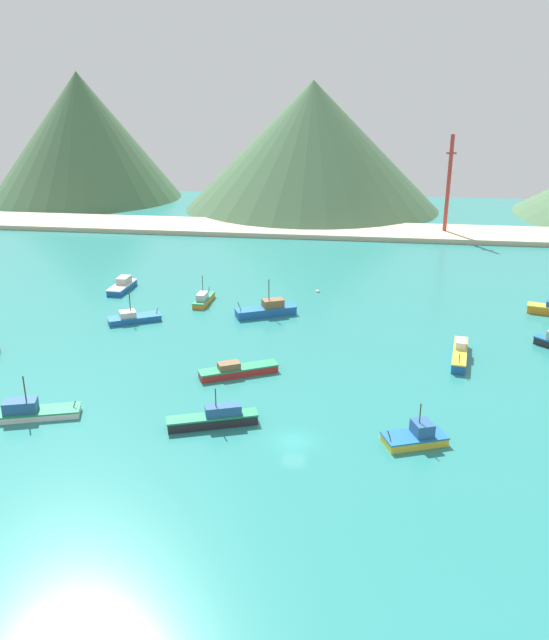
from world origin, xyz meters
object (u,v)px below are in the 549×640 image
(fishing_boat_4, at_px, (215,418))
(fishing_boat_7, at_px, (133,318))
(fishing_boat_10, at_px, (237,370))
(fishing_boat_11, at_px, (460,353))
(fishing_boat_14, at_px, (122,286))
(fishing_boat_1, at_px, (549,309))
(radio_tower, at_px, (448,185))
(buoy_0, at_px, (318,292))
(fishing_boat_12, at_px, (267,310))
(fishing_boat_0, at_px, (30,411))
(fishing_boat_3, at_px, (203,299))
(fishing_boat_8, at_px, (416,436))

(fishing_boat_4, height_order, fishing_boat_7, fishing_boat_7)
(fishing_boat_4, height_order, fishing_boat_10, fishing_boat_4)
(fishing_boat_10, bearing_deg, fishing_boat_4, -89.75)
(fishing_boat_11, height_order, fishing_boat_14, fishing_boat_11)
(fishing_boat_1, xyz_separation_m, fishing_boat_10, (-49.17, -32.19, -0.20))
(fishing_boat_7, bearing_deg, radio_tower, 51.59)
(buoy_0, bearing_deg, fishing_boat_12, -118.56)
(fishing_boat_0, distance_m, fishing_boat_7, 33.68)
(fishing_boat_3, xyz_separation_m, fishing_boat_14, (-17.53, 5.66, 0.09))
(fishing_boat_8, relative_size, radio_tower, 0.30)
(fishing_boat_8, relative_size, fishing_boat_10, 0.71)
(fishing_boat_1, relative_size, fishing_boat_12, 0.68)
(fishing_boat_0, relative_size, fishing_boat_12, 1.06)
(fishing_boat_3, xyz_separation_m, fishing_boat_7, (-9.46, -10.99, -0.11))
(radio_tower, bearing_deg, fishing_boat_4, -109.29)
(fishing_boat_12, bearing_deg, fishing_boat_4, -90.61)
(fishing_boat_3, distance_m, radio_tower, 81.30)
(buoy_0, bearing_deg, fishing_boat_10, -101.96)
(fishing_boat_8, xyz_separation_m, fishing_boat_12, (-22.86, 39.45, 0.16))
(radio_tower, bearing_deg, fishing_boat_11, -94.32)
(fishing_boat_0, xyz_separation_m, fishing_boat_8, (45.86, 0.45, 0.02))
(fishing_boat_0, xyz_separation_m, fishing_boat_10, (22.52, 15.34, -0.11))
(fishing_boat_1, height_order, buoy_0, fishing_boat_1)
(fishing_boat_3, bearing_deg, fishing_boat_0, -103.23)
(fishing_boat_10, xyz_separation_m, fishing_boat_14, (-29.56, 34.97, 0.17))
(fishing_boat_1, relative_size, fishing_boat_8, 0.95)
(fishing_boat_3, distance_m, fishing_boat_7, 14.50)
(fishing_boat_1, height_order, fishing_boat_3, fishing_boat_3)
(fishing_boat_10, height_order, radio_tower, radio_tower)
(fishing_boat_1, distance_m, fishing_boat_14, 78.78)
(fishing_boat_10, relative_size, buoy_0, 14.12)
(radio_tower, bearing_deg, fishing_boat_12, -118.50)
(fishing_boat_8, bearing_deg, fishing_boat_14, 136.69)
(radio_tower, bearing_deg, fishing_boat_14, -139.28)
(fishing_boat_11, bearing_deg, fishing_boat_7, 170.83)
(fishing_boat_4, bearing_deg, fishing_boat_12, 89.39)
(fishing_boat_3, height_order, buoy_0, fishing_boat_3)
(fishing_boat_8, relative_size, fishing_boat_14, 0.90)
(fishing_boat_14, xyz_separation_m, radio_tower, (67.00, 57.67, 12.24))
(fishing_boat_8, xyz_separation_m, fishing_boat_10, (-23.33, 14.89, -0.13))
(fishing_boat_7, relative_size, buoy_0, 11.79)
(fishing_boat_11, distance_m, fishing_boat_14, 65.74)
(fishing_boat_3, relative_size, fishing_boat_10, 0.72)
(fishing_boat_0, relative_size, fishing_boat_11, 1.00)
(fishing_boat_1, relative_size, fishing_boat_10, 0.67)
(fishing_boat_1, xyz_separation_m, fishing_boat_4, (-49.11, -46.32, 0.02))
(fishing_boat_0, xyz_separation_m, fishing_boat_3, (10.50, 44.65, -0.03))
(fishing_boat_7, xyz_separation_m, fishing_boat_8, (44.81, -33.21, 0.16))
(fishing_boat_4, distance_m, fishing_boat_7, 38.96)
(fishing_boat_4, distance_m, buoy_0, 53.54)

